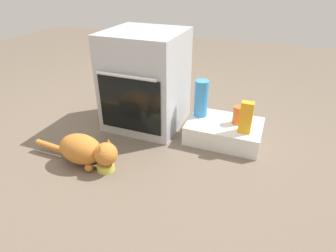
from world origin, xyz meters
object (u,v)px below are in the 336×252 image
object	(u,v)px
food_bowl	(106,166)
juice_carton	(246,117)
water_bottle	(201,98)
cat	(85,150)
oven	(146,80)
sauce_jar	(238,115)
pantry_cabinet	(224,131)

from	to	relation	value
food_bowl	juice_carton	world-z (taller)	juice_carton
food_bowl	water_bottle	world-z (taller)	water_bottle
food_bowl	cat	xyz separation A→B (m)	(-0.16, 0.01, 0.09)
cat	water_bottle	xyz separation A→B (m)	(0.61, 0.74, 0.18)
oven	cat	bearing A→B (deg)	-99.96
cat	sauce_jar	world-z (taller)	sauce_jar
water_bottle	pantry_cabinet	bearing A→B (deg)	-14.34
food_bowl	cat	size ratio (longest dim) A/B	0.17
juice_carton	pantry_cabinet	bearing A→B (deg)	151.26
food_bowl	cat	bearing A→B (deg)	177.96
oven	sauce_jar	bearing A→B (deg)	-0.90
oven	sauce_jar	xyz separation A→B (m)	(0.79, -0.01, -0.17)
pantry_cabinet	juice_carton	distance (m)	0.27
cat	water_bottle	world-z (taller)	water_bottle
pantry_cabinet	juice_carton	bearing A→B (deg)	-28.74
sauce_jar	water_bottle	bearing A→B (deg)	174.98
juice_carton	oven	bearing A→B (deg)	171.47
pantry_cabinet	sauce_jar	distance (m)	0.17
pantry_cabinet	water_bottle	xyz separation A→B (m)	(-0.22, 0.06, 0.23)
sauce_jar	cat	bearing A→B (deg)	-141.97
food_bowl	oven	bearing A→B (deg)	92.19
cat	water_bottle	size ratio (longest dim) A/B	2.33
cat	water_bottle	distance (m)	0.98
oven	food_bowl	distance (m)	0.82
food_bowl	sauce_jar	xyz separation A→B (m)	(0.76, 0.72, 0.19)
oven	pantry_cabinet	size ratio (longest dim) A/B	1.39
juice_carton	water_bottle	distance (m)	0.40
food_bowl	water_bottle	bearing A→B (deg)	58.81
pantry_cabinet	juice_carton	size ratio (longest dim) A/B	2.39
food_bowl	sauce_jar	size ratio (longest dim) A/B	0.86
food_bowl	cat	distance (m)	0.18
pantry_cabinet	cat	distance (m)	1.08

